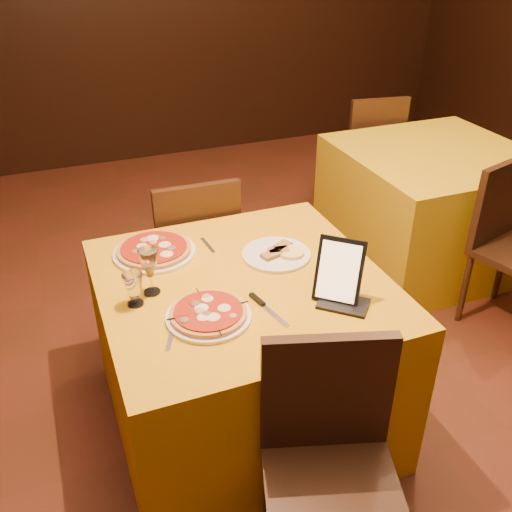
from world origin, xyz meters
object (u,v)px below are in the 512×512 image
object	(u,v)px
chair_side_far	(364,152)
tablet	(339,271)
main_table	(243,354)
pizza_near	(209,315)
water_glass	(134,290)
wine_glass	(150,271)
side_table	(430,207)
chair_main_near	(333,493)
chair_main_far	(192,251)
pizza_far	(154,251)

from	to	relation	value
chair_side_far	tablet	size ratio (longest dim) A/B	3.73
main_table	pizza_near	xyz separation A→B (m)	(-0.20, -0.19, 0.39)
water_glass	tablet	bearing A→B (deg)	-18.23
pizza_near	tablet	size ratio (longest dim) A/B	1.25
wine_glass	side_table	bearing A→B (deg)	23.83
wine_glass	tablet	size ratio (longest dim) A/B	0.78
chair_main_near	tablet	xyz separation A→B (m)	(0.29, 0.55, 0.41)
side_table	chair_main_near	distance (m)	2.35
pizza_near	water_glass	bearing A→B (deg)	141.50
chair_main_far	pizza_near	distance (m)	1.04
main_table	tablet	distance (m)	0.62
side_table	chair_main_near	bearing A→B (deg)	-133.39
chair_main_near	water_glass	world-z (taller)	chair_main_near
chair_main_near	chair_main_far	size ratio (longest dim) A/B	1.00
main_table	pizza_far	size ratio (longest dim) A/B	3.17
pizza_far	water_glass	size ratio (longest dim) A/B	2.67
chair_main_far	main_table	bearing A→B (deg)	91.49
tablet	water_glass	bearing A→B (deg)	-156.35
chair_main_near	chair_main_far	bearing A→B (deg)	107.47
wine_glass	chair_side_far	bearing A→B (deg)	40.82
pizza_far	wine_glass	world-z (taller)	wine_glass
side_table	pizza_near	xyz separation A→B (m)	(-1.81, -1.10, 0.39)
main_table	side_table	size ratio (longest dim) A/B	1.00
chair_main_near	pizza_near	distance (m)	0.71
chair_main_far	pizza_near	xyz separation A→B (m)	(-0.20, -0.98, 0.31)
main_table	side_table	distance (m)	1.85
wine_glass	water_glass	size ratio (longest dim) A/B	1.46
pizza_far	main_table	bearing A→B (deg)	-49.60
chair_main_far	wine_glass	size ratio (longest dim) A/B	4.79
main_table	pizza_far	world-z (taller)	pizza_far
side_table	wine_glass	distance (m)	2.20
pizza_near	pizza_far	size ratio (longest dim) A/B	0.88
chair_main_near	pizza_near	size ratio (longest dim) A/B	2.98
chair_main_near	side_table	bearing A→B (deg)	64.07
water_glass	chair_main_near	bearing A→B (deg)	-61.84
chair_main_near	chair_main_far	xyz separation A→B (m)	(0.00, 1.58, 0.00)
tablet	pizza_far	bearing A→B (deg)	176.66
chair_main_far	chair_side_far	bearing A→B (deg)	-147.99
chair_side_far	pizza_near	bearing A→B (deg)	55.27
chair_main_near	pizza_far	size ratio (longest dim) A/B	2.62
main_table	water_glass	world-z (taller)	water_glass
main_table	tablet	xyz separation A→B (m)	(0.29, -0.24, 0.49)
chair_main_near	tablet	world-z (taller)	tablet
side_table	water_glass	size ratio (longest dim) A/B	8.46
pizza_far	water_glass	bearing A→B (deg)	-113.43
chair_side_far	wine_glass	xyz separation A→B (m)	(-1.96, -1.70, 0.39)
pizza_near	wine_glass	bearing A→B (deg)	123.28
main_table	chair_main_far	xyz separation A→B (m)	(0.00, 0.79, 0.08)
chair_main_near	wine_glass	distance (m)	0.99
pizza_far	tablet	bearing A→B (deg)	-45.23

